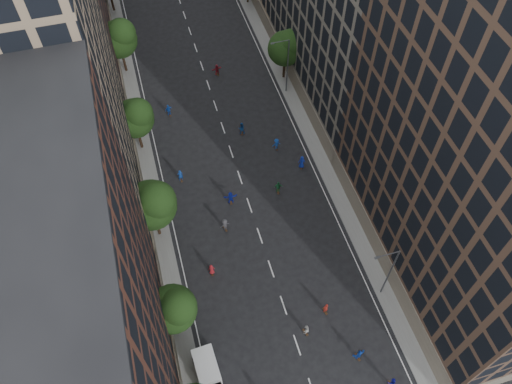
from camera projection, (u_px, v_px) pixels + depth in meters
ground at (224, 130)px, 68.28m from camera, size 240.00×240.00×0.00m
sidewalk_left at (129, 110)px, 70.50m from camera, size 4.00×105.00×0.15m
sidewalk_right at (290, 78)px, 74.43m from camera, size 4.00×105.00×0.15m
bldg_left_a at (57, 321)px, 36.63m from camera, size 14.00×22.00×30.00m
bldg_left_b at (38, 86)px, 48.60m from camera, size 14.00×26.00×34.00m
bldg_right_a at (498, 146)px, 42.69m from camera, size 14.00×30.00×36.00m
tree_left_1 at (174, 308)px, 47.18m from camera, size 4.80×4.80×8.21m
tree_left_2 at (153, 204)px, 53.32m from camera, size 5.60×5.60×9.45m
tree_left_3 at (135, 117)px, 61.69m from camera, size 5.00×5.00×8.58m
tree_left_4 at (119, 38)px, 70.52m from camera, size 5.40×5.40×9.08m
tree_right_a at (287, 47)px, 70.04m from camera, size 5.00×5.00×8.39m
streetlamp_near at (389, 271)px, 49.94m from camera, size 2.64×0.22×9.06m
streetlamp_far at (286, 64)px, 68.63m from camera, size 2.64×0.22×9.06m
cargo_van at (208, 373)px, 47.80m from camera, size 2.46×4.83×2.51m
skater_2 at (391, 382)px, 47.71m from camera, size 0.98×0.85×1.72m
skater_5 at (359, 355)px, 49.37m from camera, size 1.47×0.66×1.53m
skater_6 at (212, 270)px, 54.89m from camera, size 0.77×0.50×1.56m
skater_7 at (326, 308)px, 52.19m from camera, size 0.65×0.48×1.65m
skater_8 at (306, 330)px, 50.87m from camera, size 0.90×0.79×1.55m
skater_9 at (225, 225)px, 58.18m from camera, size 1.29×0.93×1.80m
skater_10 at (278, 187)px, 61.36m from camera, size 1.17×0.67×1.88m
skater_11 at (231, 198)px, 60.44m from camera, size 1.75×0.66×1.85m
skater_12 at (302, 162)px, 63.72m from camera, size 1.07×0.89×1.89m
skater_13 at (180, 176)px, 62.47m from camera, size 0.72×0.53×1.83m
skater_14 at (241, 129)px, 67.19m from camera, size 1.03×0.88×1.87m
skater_15 at (276, 144)px, 65.63m from camera, size 1.19×0.78×1.73m
skater_16 at (169, 110)px, 69.28m from camera, size 1.15×0.73×1.83m
skater_17 at (217, 70)px, 74.34m from camera, size 1.66×0.83×1.72m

